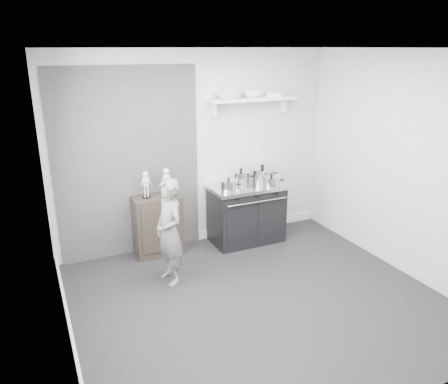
{
  "coord_description": "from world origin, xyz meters",
  "views": [
    {
      "loc": [
        -2.13,
        -3.74,
        2.72
      ],
      "look_at": [
        0.03,
        0.95,
        0.99
      ],
      "focal_mm": 35.0,
      "sensor_mm": 36.0,
      "label": 1
    }
  ],
  "objects": [
    {
      "name": "bowl_large",
      "position": [
        0.43,
        1.67,
        2.08
      ],
      "size": [
        0.33,
        0.33,
        0.08
      ],
      "primitive_type": "imported",
      "color": "white",
      "rests_on": "wall_shelf"
    },
    {
      "name": "side_cabinet",
      "position": [
        -0.65,
        1.61,
        0.41
      ],
      "size": [
        0.63,
        0.37,
        0.82
      ],
      "primitive_type": "cube",
      "color": "black",
      "rests_on": "ground"
    },
    {
      "name": "pot_back_left",
      "position": [
        0.6,
        1.59,
        0.94
      ],
      "size": [
        0.35,
        0.26,
        0.22
      ],
      "color": "#BDBDC0",
      "rests_on": "stove"
    },
    {
      "name": "pot_back_right",
      "position": [
        0.94,
        1.59,
        0.94
      ],
      "size": [
        0.43,
        0.34,
        0.24
      ],
      "color": "#BDBDC0",
      "rests_on": "stove"
    },
    {
      "name": "pot_front_right",
      "position": [
        0.92,
        1.29,
        0.92
      ],
      "size": [
        0.33,
        0.24,
        0.18
      ],
      "color": "#BDBDC0",
      "rests_on": "stove"
    },
    {
      "name": "wall_shelf",
      "position": [
        0.8,
        1.68,
        2.01
      ],
      "size": [
        1.3,
        0.26,
        0.24
      ],
      "color": "white",
      "rests_on": "room_shell"
    },
    {
      "name": "skeleton_torso",
      "position": [
        -0.5,
        1.61,
        1.04
      ],
      "size": [
        0.12,
        0.08,
        0.43
      ],
      "primitive_type": null,
      "color": "beige",
      "rests_on": "side_cabinet"
    },
    {
      "name": "ground",
      "position": [
        0.0,
        0.0,
        0.0
      ],
      "size": [
        4.0,
        4.0,
        0.0
      ],
      "primitive_type": "plane",
      "color": "black",
      "rests_on": "ground"
    },
    {
      "name": "bowl_small",
      "position": [
        0.8,
        1.67,
        2.08
      ],
      "size": [
        0.27,
        0.27,
        0.08
      ],
      "primitive_type": "imported",
      "color": "white",
      "rests_on": "wall_shelf"
    },
    {
      "name": "pot_front_left",
      "position": [
        0.28,
        1.35,
        0.93
      ],
      "size": [
        0.31,
        0.22,
        0.18
      ],
      "color": "#BDBDC0",
      "rests_on": "stove"
    },
    {
      "name": "room_shell",
      "position": [
        -0.09,
        0.15,
        1.64
      ],
      "size": [
        4.02,
        3.62,
        2.71
      ],
      "color": "#B1B2AF",
      "rests_on": "ground"
    },
    {
      "name": "stove",
      "position": [
        0.63,
        1.48,
        0.43
      ],
      "size": [
        1.06,
        0.66,
        0.85
      ],
      "color": "black",
      "rests_on": "ground"
    },
    {
      "name": "child",
      "position": [
        -0.74,
        0.81,
        0.65
      ],
      "size": [
        0.38,
        0.51,
        1.29
      ],
      "primitive_type": "imported",
      "rotation": [
        0.0,
        0.0,
        -1.41
      ],
      "color": "slate",
      "rests_on": "ground"
    },
    {
      "name": "plate_stack",
      "position": [
        1.14,
        1.67,
        2.07
      ],
      "size": [
        0.25,
        0.25,
        0.06
      ],
      "primitive_type": "cylinder",
      "color": "white",
      "rests_on": "wall_shelf"
    },
    {
      "name": "skeleton_full",
      "position": [
        -0.78,
        1.61,
        1.03
      ],
      "size": [
        0.12,
        0.08,
        0.42
      ],
      "primitive_type": null,
      "color": "beige",
      "rests_on": "side_cabinet"
    }
  ]
}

